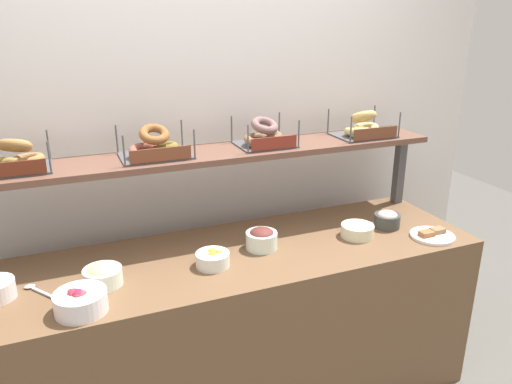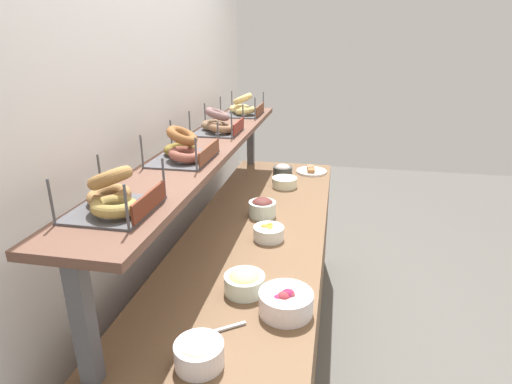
# 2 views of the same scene
# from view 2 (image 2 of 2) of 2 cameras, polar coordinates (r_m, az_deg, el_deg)

# --- Properties ---
(ground_plane) EXTENTS (8.00, 8.00, 0.00)m
(ground_plane) POSITION_cam_2_polar(r_m,az_deg,el_deg) (2.69, 0.20, -21.25)
(ground_plane) COLOR #595651
(back_wall) EXTENTS (3.58, 0.06, 2.40)m
(back_wall) POSITION_cam_2_polar(r_m,az_deg,el_deg) (2.26, -13.64, 4.69)
(back_wall) COLOR white
(back_wall) RESTS_ON ground_plane
(deli_counter) EXTENTS (2.38, 0.70, 0.85)m
(deli_counter) POSITION_cam_2_polar(r_m,az_deg,el_deg) (2.43, 0.21, -13.75)
(deli_counter) COLOR brown
(deli_counter) RESTS_ON ground_plane
(shelf_riser_left) EXTENTS (0.05, 0.05, 0.40)m
(shelf_riser_left) POSITION_cam_2_polar(r_m,az_deg,el_deg) (1.30, -22.28, -16.26)
(shelf_riser_left) COLOR #4C4C51
(shelf_riser_left) RESTS_ON deli_counter
(shelf_riser_right) EXTENTS (0.05, 0.05, 0.40)m
(shelf_riser_right) POSITION_cam_2_polar(r_m,az_deg,el_deg) (3.26, -0.72, 7.31)
(shelf_riser_right) COLOR #4C4C51
(shelf_riser_right) RESTS_ON deli_counter
(upper_shelf) EXTENTS (2.34, 0.32, 0.03)m
(upper_shelf) POSITION_cam_2_polar(r_m,az_deg,el_deg) (2.14, -6.91, 6.08)
(upper_shelf) COLOR brown
(upper_shelf) RESTS_ON shelf_riser_left
(bowl_tuna_salad) EXTENTS (0.14, 0.14, 0.09)m
(bowl_tuna_salad) POSITION_cam_2_polar(r_m,az_deg,el_deg) (2.98, 3.64, 2.93)
(bowl_tuna_salad) COLOR #3B403D
(bowl_tuna_salad) RESTS_ON deli_counter
(bowl_egg_salad) EXTENTS (0.16, 0.16, 0.09)m
(bowl_egg_salad) POSITION_cam_2_polar(r_m,az_deg,el_deg) (1.67, -1.56, -12.07)
(bowl_egg_salad) COLOR white
(bowl_egg_salad) RESTS_ON deli_counter
(bowl_potato_salad) EXTENTS (0.17, 0.17, 0.08)m
(bowl_potato_salad) POSITION_cam_2_polar(r_m,az_deg,el_deg) (2.78, 3.91, 1.48)
(bowl_potato_salad) COLOR #E7E9C5
(bowl_potato_salad) RESTS_ON deli_counter
(bowl_fruit_salad) EXTENTS (0.15, 0.15, 0.08)m
(bowl_fruit_salad) POSITION_cam_2_polar(r_m,az_deg,el_deg) (2.08, 1.73, -5.47)
(bowl_fruit_salad) COLOR white
(bowl_fruit_salad) RESTS_ON deli_counter
(bowl_chocolate_spread) EXTENTS (0.15, 0.15, 0.10)m
(bowl_chocolate_spread) POSITION_cam_2_polar(r_m,az_deg,el_deg) (2.32, 0.88, -2.08)
(bowl_chocolate_spread) COLOR white
(bowl_chocolate_spread) RESTS_ON deli_counter
(bowl_cream_cheese) EXTENTS (0.15, 0.15, 0.10)m
(bowl_cream_cheese) POSITION_cam_2_polar(r_m,az_deg,el_deg) (1.37, -7.72, -20.67)
(bowl_cream_cheese) COLOR white
(bowl_cream_cheese) RESTS_ON deli_counter
(bowl_beet_salad) EXTENTS (0.20, 0.20, 0.10)m
(bowl_beet_salad) POSITION_cam_2_polar(r_m,az_deg,el_deg) (1.56, 4.09, -14.63)
(bowl_beet_salad) COLOR white
(bowl_beet_salad) RESTS_ON deli_counter
(serving_plate_white) EXTENTS (0.22, 0.22, 0.04)m
(serving_plate_white) POSITION_cam_2_polar(r_m,az_deg,el_deg) (3.10, 7.51, 2.85)
(serving_plate_white) COLOR white
(serving_plate_white) RESTS_ON deli_counter
(serving_spoon_near_plate) EXTENTS (0.12, 0.15, 0.01)m
(serving_spoon_near_plate) POSITION_cam_2_polar(r_m,az_deg,el_deg) (1.50, -5.88, -18.32)
(serving_spoon_near_plate) COLOR #B7B7BC
(serving_spoon_near_plate) RESTS_ON deli_counter
(bagel_basket_everything) EXTENTS (0.28, 0.26, 0.16)m
(bagel_basket_everything) POSITION_cam_2_polar(r_m,az_deg,el_deg) (1.36, -18.80, -0.56)
(bagel_basket_everything) COLOR #4C4C51
(bagel_basket_everything) RESTS_ON upper_shelf
(bagel_basket_cinnamon_raisin) EXTENTS (0.33, 0.24, 0.15)m
(bagel_basket_cinnamon_raisin) POSITION_cam_2_polar(r_m,az_deg,el_deg) (1.87, -9.81, 5.76)
(bagel_basket_cinnamon_raisin) COLOR #4C4C51
(bagel_basket_cinnamon_raisin) RESTS_ON upper_shelf
(bagel_basket_poppy) EXTENTS (0.28, 0.26, 0.15)m
(bagel_basket_poppy) POSITION_cam_2_polar(r_m,az_deg,el_deg) (2.38, -5.17, 9.16)
(bagel_basket_poppy) COLOR #4C4C51
(bagel_basket_poppy) RESTS_ON upper_shelf
(bagel_basket_plain) EXTENTS (0.31, 0.25, 0.15)m
(bagel_basket_plain) POSITION_cam_2_polar(r_m,az_deg,el_deg) (2.93, -1.74, 11.37)
(bagel_basket_plain) COLOR #4C4C51
(bagel_basket_plain) RESTS_ON upper_shelf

